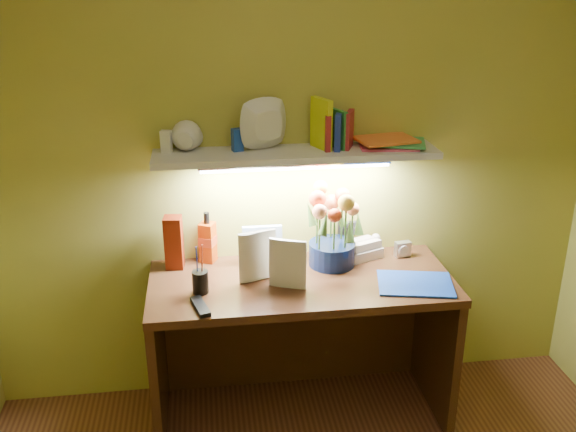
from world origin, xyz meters
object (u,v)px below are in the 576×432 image
object	(u,v)px
desk	(301,349)
whisky_bottle	(208,237)
flower_bouquet	(333,227)
telephone	(362,247)
desk_clock	(403,249)

from	to	relation	value
desk	whisky_bottle	xyz separation A→B (m)	(-0.42, 0.26, 0.50)
flower_bouquet	whisky_bottle	size ratio (longest dim) A/B	1.55
telephone	desk_clock	xyz separation A→B (m)	(0.20, -0.02, -0.01)
flower_bouquet	desk_clock	xyz separation A→B (m)	(0.37, 0.04, -0.16)
telephone	desk_clock	world-z (taller)	telephone
desk	flower_bouquet	distance (m)	0.61
flower_bouquet	telephone	xyz separation A→B (m)	(0.16, 0.06, -0.14)
whisky_bottle	desk	bearing A→B (deg)	-31.33
desk	telephone	bearing A→B (deg)	31.19
whisky_bottle	flower_bouquet	bearing A→B (deg)	-11.25
desk_clock	flower_bouquet	bearing A→B (deg)	177.64
desk_clock	whisky_bottle	xyz separation A→B (m)	(-0.96, 0.08, 0.09)
telephone	flower_bouquet	bearing A→B (deg)	179.38
whisky_bottle	telephone	bearing A→B (deg)	-4.04
desk	desk_clock	world-z (taller)	desk_clock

